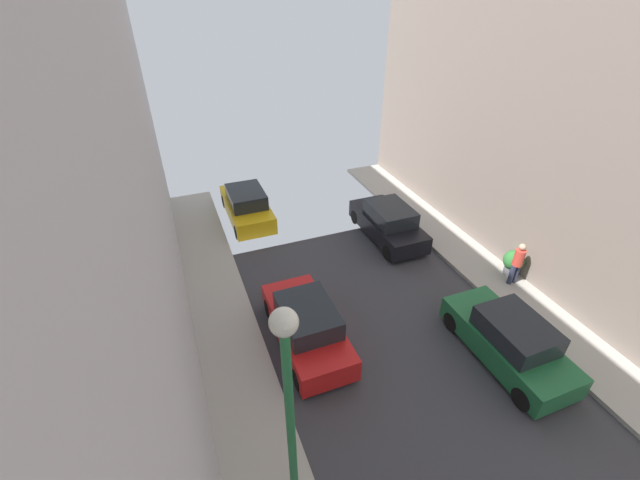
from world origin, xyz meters
name	(u,v)px	position (x,y,z in m)	size (l,w,h in m)	color
parked_car_left_4	(307,325)	(-2.70, 10.36, 0.72)	(1.78, 4.20, 1.57)	red
parked_car_left_5	(247,206)	(-2.70, 18.68, 0.72)	(1.78, 4.20, 1.57)	gold
parked_car_right_2	(509,341)	(2.70, 7.60, 0.72)	(1.78, 4.20, 1.57)	#1E6638
parked_car_right_3	(388,223)	(2.70, 14.91, 0.72)	(1.78, 4.20, 1.57)	black
pedestrian	(517,262)	(5.37, 10.23, 1.07)	(0.40, 0.36, 1.72)	#2D334C
potted_plant_1	(513,262)	(5.72, 10.69, 0.70)	(0.76, 0.76, 1.00)	slate
lamp_post	(289,401)	(-4.60, 5.77, 3.96)	(0.44, 0.44, 5.83)	#26723F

